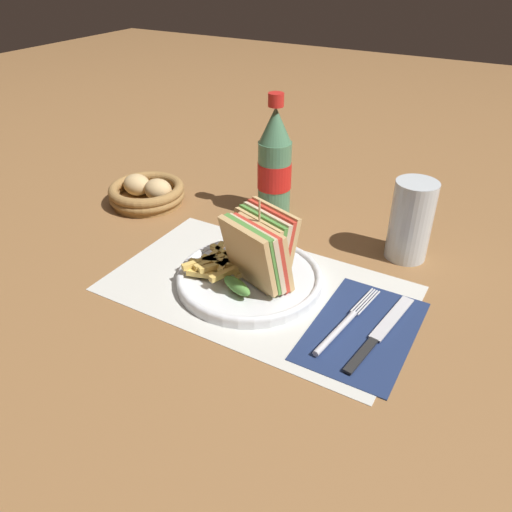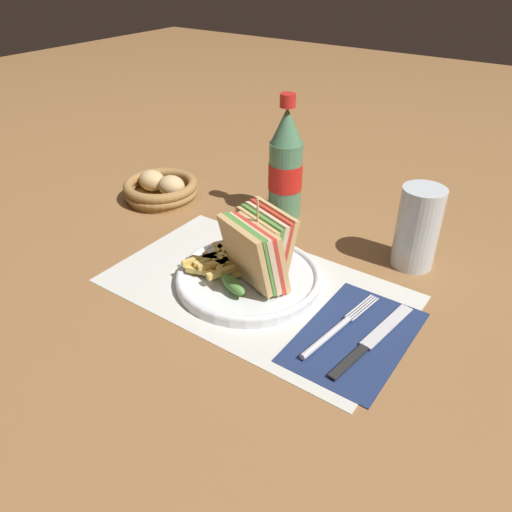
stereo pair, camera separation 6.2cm
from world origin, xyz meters
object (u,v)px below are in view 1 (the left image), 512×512
Objects in this scene: fork at (342,326)px; glass_near at (410,226)px; coke_bottle_near at (275,165)px; plate_main at (250,278)px; club_sandwich at (259,250)px; knife at (380,333)px; bread_basket at (147,192)px.

glass_near is at bearing 92.42° from fork.
coke_bottle_near is (-0.25, 0.27, 0.09)m from fork.
club_sandwich reaches higher than plate_main.
knife is 1.38× the size of glass_near.
plate_main is 1.20× the size of knife.
fork is 1.27× the size of glass_near.
glass_near is (0.27, -0.03, -0.04)m from coke_bottle_near.
knife is (0.20, -0.02, -0.06)m from club_sandwich.
club_sandwich is at bearing -67.12° from coke_bottle_near.
glass_near is at bearing 49.74° from club_sandwich.
coke_bottle_near is at bearing 173.55° from glass_near.
knife is at bearing -16.45° from bread_basket.
plate_main is 0.28m from glass_near.
knife is (0.05, 0.01, -0.00)m from fork.
coke_bottle_near is at bearing 147.55° from knife.
coke_bottle_near is (-0.30, 0.25, 0.10)m from knife.
glass_near is (0.17, 0.21, -0.01)m from club_sandwich.
club_sandwich is 0.78× the size of fork.
bread_basket is at bearing -159.71° from coke_bottle_near.
fork is (0.15, -0.03, -0.06)m from club_sandwich.
fork is at bearing -46.76° from coke_bottle_near.
coke_bottle_near is (-0.08, 0.23, 0.09)m from plate_main.
fork is at bearing -19.48° from bread_basket.
club_sandwich is at bearing -8.79° from plate_main.
club_sandwich reaches higher than glass_near.
knife is 1.24× the size of bread_basket.
club_sandwich is 0.26m from coke_bottle_near.
plate_main is at bearing -177.60° from knife.
glass_near is at bearing 46.61° from plate_main.
club_sandwich is 0.99× the size of glass_near.
bread_basket is at bearing 156.66° from plate_main.
coke_bottle_near is at bearing 140.84° from fork.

